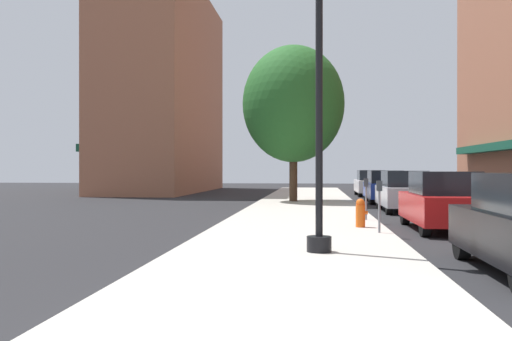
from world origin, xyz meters
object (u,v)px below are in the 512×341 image
at_px(fire_hydrant, 361,213).
at_px(parking_meter_near, 379,200).
at_px(parking_meter_far, 366,194).
at_px(car_blue, 385,187).
at_px(lamppost, 319,93).
at_px(car_silver, 403,192).
at_px(tree_near, 293,104).
at_px(car_red, 443,202).
at_px(car_white, 370,183).

height_order(fire_hydrant, parking_meter_near, parking_meter_near).
bearing_deg(parking_meter_far, car_blue, 80.22).
relative_size(lamppost, parking_meter_near, 4.50).
relative_size(parking_meter_near, car_silver, 0.30).
bearing_deg(car_blue, parking_meter_far, -100.35).
height_order(parking_meter_near, parking_meter_far, same).
distance_m(parking_meter_near, tree_near, 14.69).
relative_size(tree_near, car_silver, 1.81).
bearing_deg(lamppost, fire_hydrant, 76.24).
height_order(lamppost, parking_meter_near, lamppost).
bearing_deg(car_red, fire_hydrant, -171.14).
xyz_separation_m(lamppost, parking_meter_far, (1.54, 7.14, -2.25)).
bearing_deg(car_white, tree_near, -119.82).
xyz_separation_m(parking_meter_near, car_white, (1.95, 22.33, -0.14)).
xyz_separation_m(car_silver, car_white, (0.00, 13.52, 0.00)).
bearing_deg(parking_meter_near, car_blue, 82.59).
xyz_separation_m(parking_meter_far, car_white, (1.95, 18.66, -0.14)).
bearing_deg(lamppost, car_silver, 74.15).
bearing_deg(lamppost, parking_meter_far, 77.86).
distance_m(lamppost, car_blue, 18.94).
bearing_deg(car_silver, tree_near, 133.03).
bearing_deg(fire_hydrant, car_silver, 72.83).
relative_size(tree_near, car_white, 1.81).
relative_size(car_silver, car_blue, 1.00).
bearing_deg(car_silver, car_blue, 90.62).
xyz_separation_m(fire_hydrant, car_silver, (2.31, 7.47, 0.29)).
distance_m(lamppost, tree_near, 17.47).
distance_m(fire_hydrant, tree_near, 13.50).
bearing_deg(lamppost, parking_meter_near, 66.10).
height_order(tree_near, car_white, tree_near).
distance_m(parking_meter_near, parking_meter_far, 3.67).
relative_size(parking_meter_near, tree_near, 0.17).
distance_m(parking_meter_far, tree_near, 11.29).
relative_size(lamppost, parking_meter_far, 4.50).
height_order(car_red, car_silver, same).
xyz_separation_m(tree_near, car_blue, (4.62, 1.12, -4.17)).
bearing_deg(parking_meter_far, car_red, -44.03).
bearing_deg(car_blue, lamppost, -101.27).
xyz_separation_m(parking_meter_far, car_red, (1.95, -1.88, -0.14)).
relative_size(car_red, car_white, 1.00).
relative_size(car_red, car_silver, 1.00).
xyz_separation_m(car_blue, car_white, (0.00, 7.34, 0.00)).
relative_size(parking_meter_near, parking_meter_far, 1.00).
height_order(car_blue, car_white, same).
relative_size(lamppost, car_silver, 1.37).
height_order(lamppost, car_white, lamppost).
bearing_deg(parking_meter_near, car_silver, 77.52).
relative_size(lamppost, fire_hydrant, 7.47).
distance_m(lamppost, parking_meter_near, 4.41).
xyz_separation_m(tree_near, car_silver, (4.62, -5.06, -4.17)).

